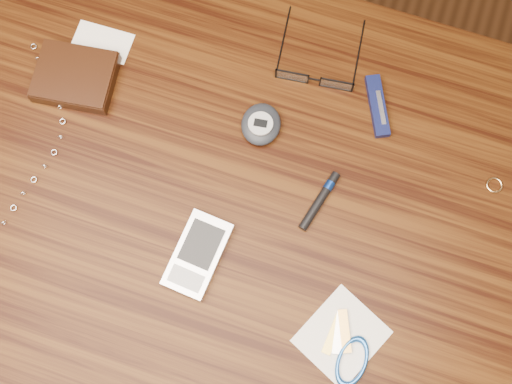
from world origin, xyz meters
TOP-DOWN VIEW (x-y plane):
  - ground at (0.00, 0.00)m, footprint 3.80×3.80m
  - desk at (0.00, 0.00)m, footprint 1.00×0.70m
  - wallet_and_card at (-0.24, 0.10)m, footprint 0.12×0.14m
  - eyeglasses at (0.08, 0.21)m, footprint 0.12×0.13m
  - gold_ring at (0.36, 0.14)m, footprint 0.03×0.03m
  - pda_phone at (0.01, -0.08)m, footprint 0.07×0.11m
  - pedometer at (0.03, 0.12)m, footprint 0.06×0.07m
  - notepad_keys at (0.23, -0.13)m, footprint 0.12×0.13m
  - pocket_knife at (0.18, 0.19)m, footprint 0.06×0.09m
  - black_blue_pen at (0.14, 0.04)m, footprint 0.03×0.09m

SIDE VIEW (x-z plane):
  - ground at x=0.00m, z-range 0.00..0.00m
  - desk at x=0.00m, z-range 0.27..1.02m
  - gold_ring at x=0.36m, z-range 0.75..0.75m
  - notepad_keys at x=0.23m, z-range 0.75..0.76m
  - pocket_knife at x=0.18m, z-range 0.75..0.76m
  - black_blue_pen at x=0.14m, z-range 0.75..0.76m
  - pda_phone at x=0.01m, z-range 0.75..0.77m
  - eyeglasses at x=0.08m, z-range 0.75..0.77m
  - pedometer at x=0.03m, z-range 0.75..0.77m
  - wallet_and_card at x=-0.24m, z-range 0.75..0.77m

